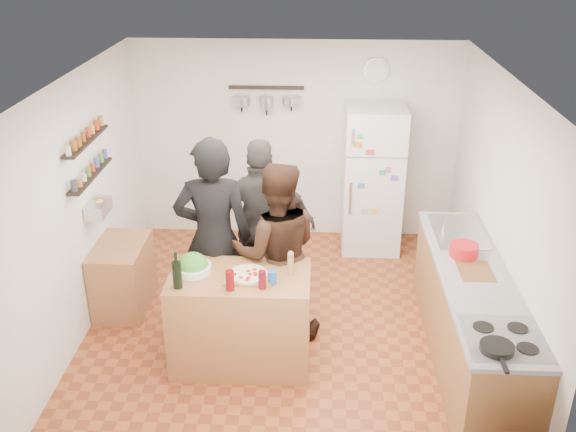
# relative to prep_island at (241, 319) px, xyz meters

# --- Properties ---
(room_shell) EXTENTS (4.20, 4.20, 4.20)m
(room_shell) POSITION_rel_prep_island_xyz_m (0.39, 1.04, 0.79)
(room_shell) COLOR brown
(room_shell) RESTS_ON ground
(prep_island) EXTENTS (1.25, 0.72, 0.91)m
(prep_island) POSITION_rel_prep_island_xyz_m (0.00, 0.00, 0.00)
(prep_island) COLOR #A1613B
(prep_island) RESTS_ON floor
(pizza_board) EXTENTS (0.42, 0.34, 0.02)m
(pizza_board) POSITION_rel_prep_island_xyz_m (0.08, -0.02, 0.47)
(pizza_board) COLOR brown
(pizza_board) RESTS_ON prep_island
(pizza) EXTENTS (0.34, 0.34, 0.02)m
(pizza) POSITION_rel_prep_island_xyz_m (0.08, -0.02, 0.48)
(pizza) COLOR beige
(pizza) RESTS_ON pizza_board
(salad_bowl) EXTENTS (0.33, 0.33, 0.07)m
(salad_bowl) POSITION_rel_prep_island_xyz_m (-0.42, 0.05, 0.49)
(salad_bowl) COLOR silver
(salad_bowl) RESTS_ON prep_island
(wine_bottle) EXTENTS (0.08, 0.08, 0.24)m
(wine_bottle) POSITION_rel_prep_island_xyz_m (-0.50, -0.22, 0.58)
(wine_bottle) COLOR black
(wine_bottle) RESTS_ON prep_island
(wine_glass_near) EXTENTS (0.07, 0.07, 0.18)m
(wine_glass_near) POSITION_rel_prep_island_xyz_m (-0.05, -0.24, 0.55)
(wine_glass_near) COLOR #62080B
(wine_glass_near) RESTS_ON prep_island
(wine_glass_far) EXTENTS (0.07, 0.07, 0.16)m
(wine_glass_far) POSITION_rel_prep_island_xyz_m (0.22, -0.20, 0.54)
(wine_glass_far) COLOR #5D0715
(wine_glass_far) RESTS_ON prep_island
(pepper_mill) EXTENTS (0.06, 0.06, 0.18)m
(pepper_mill) POSITION_rel_prep_island_xyz_m (0.45, 0.05, 0.54)
(pepper_mill) COLOR olive
(pepper_mill) RESTS_ON prep_island
(salt_canister) EXTENTS (0.07, 0.07, 0.12)m
(salt_canister) POSITION_rel_prep_island_xyz_m (0.30, -0.12, 0.51)
(salt_canister) COLOR #1A4C90
(salt_canister) RESTS_ON prep_island
(person_left) EXTENTS (0.78, 0.55, 2.02)m
(person_left) POSITION_rel_prep_island_xyz_m (-0.30, 0.51, 0.56)
(person_left) COLOR black
(person_left) RESTS_ON floor
(person_center) EXTENTS (0.94, 0.77, 1.80)m
(person_center) POSITION_rel_prep_island_xyz_m (0.29, 0.47, 0.44)
(person_center) COLOR black
(person_center) RESTS_ON floor
(person_back) EXTENTS (1.11, 0.53, 1.84)m
(person_back) POSITION_rel_prep_island_xyz_m (0.12, 1.00, 0.47)
(person_back) COLOR #312E2C
(person_back) RESTS_ON floor
(counter_run) EXTENTS (0.63, 2.63, 0.90)m
(counter_run) POSITION_rel_prep_island_xyz_m (2.09, 0.10, -0.01)
(counter_run) COLOR #9E7042
(counter_run) RESTS_ON floor
(stove_top) EXTENTS (0.60, 0.62, 0.02)m
(stove_top) POSITION_rel_prep_island_xyz_m (2.09, -0.85, 0.46)
(stove_top) COLOR white
(stove_top) RESTS_ON counter_run
(skillet) EXTENTS (0.25, 0.25, 0.05)m
(skillet) POSITION_rel_prep_island_xyz_m (1.99, -1.00, 0.49)
(skillet) COLOR black
(skillet) RESTS_ON stove_top
(sink) EXTENTS (0.50, 0.80, 0.03)m
(sink) POSITION_rel_prep_island_xyz_m (2.09, 0.95, 0.46)
(sink) COLOR silver
(sink) RESTS_ON counter_run
(cutting_board) EXTENTS (0.30, 0.40, 0.02)m
(cutting_board) POSITION_rel_prep_island_xyz_m (2.09, 0.16, 0.46)
(cutting_board) COLOR #976436
(cutting_board) RESTS_ON counter_run
(red_bowl) EXTENTS (0.27, 0.27, 0.11)m
(red_bowl) POSITION_rel_prep_island_xyz_m (2.04, 0.45, 0.52)
(red_bowl) COLOR red
(red_bowl) RESTS_ON counter_run
(fridge) EXTENTS (0.70, 0.68, 1.80)m
(fridge) POSITION_rel_prep_island_xyz_m (1.34, 2.40, 0.45)
(fridge) COLOR white
(fridge) RESTS_ON floor
(wall_clock) EXTENTS (0.30, 0.03, 0.30)m
(wall_clock) POSITION_rel_prep_island_xyz_m (1.34, 2.73, 1.69)
(wall_clock) COLOR silver
(wall_clock) RESTS_ON back_wall
(spice_shelf_lower) EXTENTS (0.12, 1.00, 0.02)m
(spice_shelf_lower) POSITION_rel_prep_island_xyz_m (-1.54, 0.85, 1.04)
(spice_shelf_lower) COLOR black
(spice_shelf_lower) RESTS_ON left_wall
(spice_shelf_upper) EXTENTS (0.12, 1.00, 0.02)m
(spice_shelf_upper) POSITION_rel_prep_island_xyz_m (-1.54, 0.85, 1.40)
(spice_shelf_upper) COLOR black
(spice_shelf_upper) RESTS_ON left_wall
(produce_basket) EXTENTS (0.18, 0.35, 0.14)m
(produce_basket) POSITION_rel_prep_island_xyz_m (-1.51, 0.85, 0.69)
(produce_basket) COLOR silver
(produce_basket) RESTS_ON left_wall
(side_table) EXTENTS (0.50, 0.80, 0.73)m
(side_table) POSITION_rel_prep_island_xyz_m (-1.35, 0.87, -0.09)
(side_table) COLOR #A46D44
(side_table) RESTS_ON floor
(pot_rack) EXTENTS (0.90, 0.04, 0.04)m
(pot_rack) POSITION_rel_prep_island_xyz_m (0.04, 2.65, 1.49)
(pot_rack) COLOR black
(pot_rack) RESTS_ON back_wall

